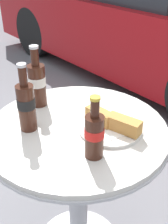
{
  "coord_description": "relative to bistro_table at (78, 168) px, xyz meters",
  "views": [
    {
      "loc": [
        0.7,
        -0.55,
        1.37
      ],
      "look_at": [
        0.0,
        0.03,
        0.81
      ],
      "focal_mm": 45.0,
      "sensor_mm": 36.0,
      "label": 1
    }
  ],
  "objects": [
    {
      "name": "bistro_table",
      "position": [
        0.0,
        0.0,
        0.0
      ],
      "size": [
        0.71,
        0.71,
        0.76
      ],
      "color": "#B7B7BC",
      "rests_on": "ground_plane"
    },
    {
      "name": "cola_bottle_left",
      "position": [
        -0.11,
        -0.15,
        0.32
      ],
      "size": [
        0.07,
        0.07,
        0.26
      ],
      "color": "#3D1E14",
      "rests_on": "bistro_table"
    },
    {
      "name": "cola_bottle_right",
      "position": [
        -0.24,
        -0.02,
        0.32
      ],
      "size": [
        0.07,
        0.07,
        0.26
      ],
      "color": "#3D1E14",
      "rests_on": "bistro_table"
    },
    {
      "name": "cola_bottle_center",
      "position": [
        0.17,
        -0.06,
        0.3
      ],
      "size": [
        0.06,
        0.06,
        0.22
      ],
      "color": "#3D1E14",
      "rests_on": "bistro_table"
    },
    {
      "name": "lunch_plate_near",
      "position": [
        0.1,
        0.09,
        0.24
      ],
      "size": [
        0.24,
        0.24,
        0.07
      ],
      "color": "silver",
      "rests_on": "bistro_table"
    },
    {
      "name": "parked_car",
      "position": [
        -1.44,
        2.18,
        0.08
      ],
      "size": [
        4.08,
        1.79,
        1.3
      ],
      "color": "#9E0F14",
      "rests_on": "ground_plane"
    }
  ]
}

